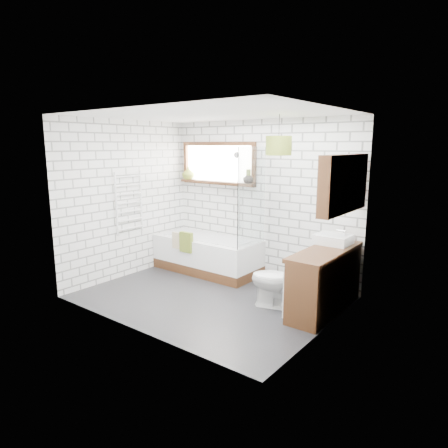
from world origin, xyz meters
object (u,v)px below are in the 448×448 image
Objects in this scene: vanity at (325,281)px; toilet at (279,280)px; pendant at (279,146)px; basin at (333,239)px; bathtub at (207,254)px.

toilet is (-0.53, -0.26, -0.03)m from vanity.
toilet is at bearing -51.84° from pendant.
pendant reaches higher than basin.
bathtub is 2.43× the size of toilet.
vanity is 4.16× the size of pendant.
toilet is 2.18× the size of pendant.
toilet is 1.76m from pendant.
basin is (2.20, -0.00, 0.58)m from bathtub.
toilet is (1.73, -0.61, 0.08)m from bathtub.
basin is at bearing -0.10° from bathtub.
basin is at bearing 99.74° from vanity.
bathtub is at bearing 171.11° from vanity.
vanity is at bearing -80.26° from basin.
bathtub is 2.28m from basin.
basin is (-0.06, 0.35, 0.47)m from vanity.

